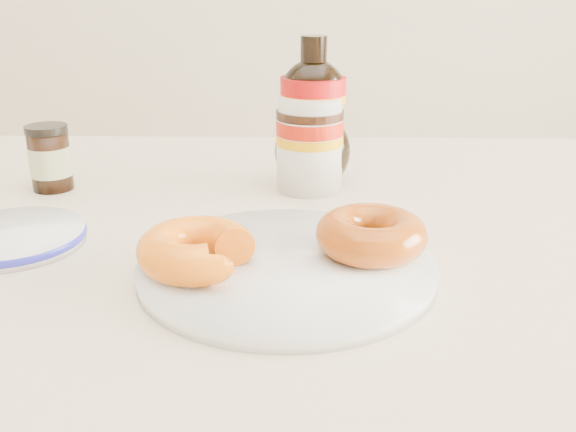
{
  "coord_description": "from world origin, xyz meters",
  "views": [
    {
      "loc": [
        0.06,
        -0.46,
        0.99
      ],
      "look_at": [
        0.05,
        0.1,
        0.79
      ],
      "focal_mm": 40.0,
      "sensor_mm": 36.0,
      "label": 1
    }
  ],
  "objects_px": {
    "nutella_jar": "(310,140)",
    "syrup_bottle": "(313,114)",
    "dining_table": "(238,325)",
    "plate": "(287,266)",
    "donut_whole": "(371,234)",
    "blue_rim_saucer": "(11,237)",
    "donut_bitten": "(196,250)",
    "dark_jar": "(50,158)"
  },
  "relations": [
    {
      "from": "nutella_jar",
      "to": "dark_jar",
      "type": "distance_m",
      "value": 0.31
    },
    {
      "from": "nutella_jar",
      "to": "dining_table",
      "type": "bearing_deg",
      "value": -111.25
    },
    {
      "from": "donut_whole",
      "to": "syrup_bottle",
      "type": "distance_m",
      "value": 0.25
    },
    {
      "from": "donut_whole",
      "to": "nutella_jar",
      "type": "bearing_deg",
      "value": 103.52
    },
    {
      "from": "donut_bitten",
      "to": "syrup_bottle",
      "type": "height_order",
      "value": "syrup_bottle"
    },
    {
      "from": "blue_rim_saucer",
      "to": "donut_whole",
      "type": "bearing_deg",
      "value": -6.83
    },
    {
      "from": "syrup_bottle",
      "to": "dark_jar",
      "type": "distance_m",
      "value": 0.32
    },
    {
      "from": "nutella_jar",
      "to": "donut_whole",
      "type": "bearing_deg",
      "value": -76.48
    },
    {
      "from": "donut_whole",
      "to": "dark_jar",
      "type": "relative_size",
      "value": 1.25
    },
    {
      "from": "donut_whole",
      "to": "nutella_jar",
      "type": "height_order",
      "value": "nutella_jar"
    },
    {
      "from": "dining_table",
      "to": "syrup_bottle",
      "type": "distance_m",
      "value": 0.27
    },
    {
      "from": "dining_table",
      "to": "donut_bitten",
      "type": "bearing_deg",
      "value": -109.07
    },
    {
      "from": "dark_jar",
      "to": "donut_whole",
      "type": "bearing_deg",
      "value": -30.24
    },
    {
      "from": "donut_bitten",
      "to": "donut_whole",
      "type": "distance_m",
      "value": 0.15
    },
    {
      "from": "plate",
      "to": "blue_rim_saucer",
      "type": "bearing_deg",
      "value": 167.57
    },
    {
      "from": "donut_bitten",
      "to": "dark_jar",
      "type": "distance_m",
      "value": 0.33
    },
    {
      "from": "dining_table",
      "to": "plate",
      "type": "height_order",
      "value": "plate"
    },
    {
      "from": "plate",
      "to": "blue_rim_saucer",
      "type": "xyz_separation_m",
      "value": [
        -0.27,
        0.06,
        0.0
      ]
    },
    {
      "from": "donut_bitten",
      "to": "donut_whole",
      "type": "relative_size",
      "value": 1.01
    },
    {
      "from": "nutella_jar",
      "to": "donut_bitten",
      "type": "bearing_deg",
      "value": -110.63
    },
    {
      "from": "syrup_bottle",
      "to": "nutella_jar",
      "type": "bearing_deg",
      "value": -104.59
    },
    {
      "from": "plate",
      "to": "blue_rim_saucer",
      "type": "relative_size",
      "value": 1.83
    },
    {
      "from": "donut_bitten",
      "to": "blue_rim_saucer",
      "type": "height_order",
      "value": "donut_bitten"
    },
    {
      "from": "dining_table",
      "to": "nutella_jar",
      "type": "distance_m",
      "value": 0.24
    },
    {
      "from": "plate",
      "to": "dining_table",
      "type": "bearing_deg",
      "value": 132.73
    },
    {
      "from": "dining_table",
      "to": "blue_rim_saucer",
      "type": "bearing_deg",
      "value": 178.66
    },
    {
      "from": "dark_jar",
      "to": "nutella_jar",
      "type": "bearing_deg",
      "value": 1.27
    },
    {
      "from": "plate",
      "to": "blue_rim_saucer",
      "type": "height_order",
      "value": "blue_rim_saucer"
    },
    {
      "from": "donut_whole",
      "to": "blue_rim_saucer",
      "type": "bearing_deg",
      "value": 173.17
    },
    {
      "from": "nutella_jar",
      "to": "syrup_bottle",
      "type": "xyz_separation_m",
      "value": [
        0.0,
        0.01,
        0.03
      ]
    },
    {
      "from": "nutella_jar",
      "to": "syrup_bottle",
      "type": "bearing_deg",
      "value": 75.41
    },
    {
      "from": "donut_whole",
      "to": "blue_rim_saucer",
      "type": "height_order",
      "value": "donut_whole"
    },
    {
      "from": "nutella_jar",
      "to": "syrup_bottle",
      "type": "relative_size",
      "value": 0.63
    },
    {
      "from": "donut_bitten",
      "to": "nutella_jar",
      "type": "xyz_separation_m",
      "value": [
        0.1,
        0.26,
        0.03
      ]
    },
    {
      "from": "dining_table",
      "to": "dark_jar",
      "type": "xyz_separation_m",
      "value": [
        -0.24,
        0.18,
        0.12
      ]
    },
    {
      "from": "dining_table",
      "to": "donut_bitten",
      "type": "relative_size",
      "value": 14.11
    },
    {
      "from": "donut_whole",
      "to": "syrup_bottle",
      "type": "xyz_separation_m",
      "value": [
        -0.05,
        0.23,
        0.06
      ]
    },
    {
      "from": "dining_table",
      "to": "donut_whole",
      "type": "height_order",
      "value": "donut_whole"
    },
    {
      "from": "syrup_bottle",
      "to": "dark_jar",
      "type": "xyz_separation_m",
      "value": [
        -0.32,
        -0.02,
        -0.05
      ]
    },
    {
      "from": "donut_whole",
      "to": "plate",
      "type": "bearing_deg",
      "value": -166.31
    },
    {
      "from": "donut_bitten",
      "to": "dark_jar",
      "type": "bearing_deg",
      "value": 116.86
    },
    {
      "from": "dark_jar",
      "to": "blue_rim_saucer",
      "type": "relative_size",
      "value": 0.56
    }
  ]
}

